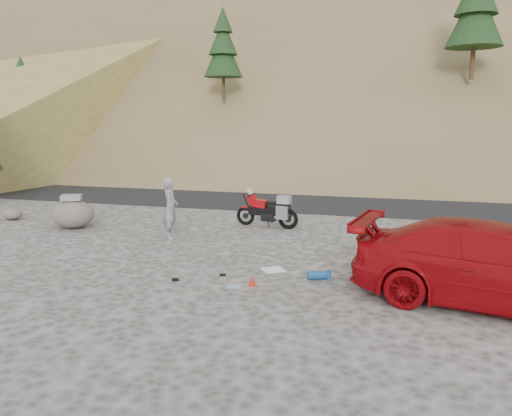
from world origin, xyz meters
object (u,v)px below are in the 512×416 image
Objects in this scene: motorcycle at (270,211)px; boulder at (72,213)px; red_car at (495,305)px; man at (171,238)px.

boulder is (-5.64, -1.65, -0.06)m from motorcycle.
motorcycle reaches higher than boulder.
red_car is at bearing -37.28° from motorcycle.
red_car is (5.33, -5.13, -0.50)m from motorcycle.
motorcycle is at bearing -67.40° from man.
boulder reaches higher than man.
red_car is 11.52m from boulder.
man is at bearing 78.35° from red_car.
motorcycle is 3.09m from man.
boulder is (-10.97, 3.48, 0.44)m from red_car.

